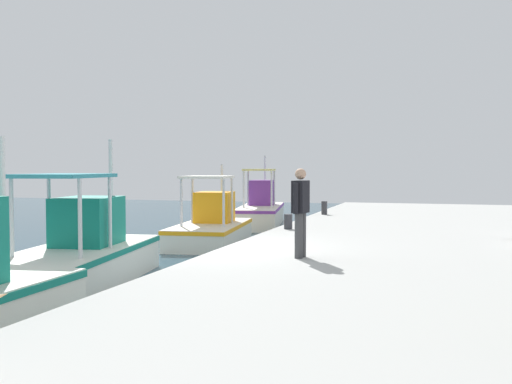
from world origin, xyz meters
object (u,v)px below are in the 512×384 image
object	(u,v)px
mooring_bollard_third	(324,208)
fishing_boat_fifth	(261,210)
fishing_boat_fourth	(211,227)
fisherman_standing	(300,208)
fishing_boat_third	(77,256)
mooring_bollard_second	(288,222)

from	to	relation	value
mooring_bollard_third	fishing_boat_fifth	bearing A→B (deg)	49.49
fishing_boat_fourth	fisherman_standing	size ratio (longest dim) A/B	2.87
fishing_boat_third	mooring_bollard_third	xyz separation A→B (m)	(11.10, -3.38, 0.41)
fishing_boat_third	mooring_bollard_third	bearing A→B (deg)	-16.93
fishing_boat_fourth	mooring_bollard_second	bearing A→B (deg)	-120.98
fishing_boat_third	fishing_boat_fourth	world-z (taller)	fishing_boat_third
fishing_boat_fourth	fishing_boat_fifth	size ratio (longest dim) A/B	0.84
fishing_boat_fifth	fisherman_standing	bearing A→B (deg)	-159.99
mooring_bollard_third	mooring_bollard_second	bearing A→B (deg)	180.00
fishing_boat_fifth	mooring_bollard_third	world-z (taller)	fishing_boat_fifth
fishing_boat_third	fishing_boat_fifth	xyz separation A→B (m)	(14.04, 0.06, 0.04)
fishing_boat_third	fisherman_standing	xyz separation A→B (m)	(0.30, -4.95, 1.14)
fishing_boat_third	mooring_bollard_second	world-z (taller)	fishing_boat_third
fisherman_standing	mooring_bollard_third	bearing A→B (deg)	8.25
fishing_boat_fourth	mooring_bollard_second	distance (m)	3.73
fishing_boat_third	fishing_boat_fourth	distance (m)	7.40
fishing_boat_fifth	fishing_boat_fourth	bearing A→B (deg)	-177.75
mooring_bollard_second	mooring_bollard_third	distance (m)	5.61
fishing_boat_third	fisherman_standing	size ratio (longest dim) A/B	3.34
fishing_boat_third	fishing_boat_fifth	world-z (taller)	fishing_boat_third
mooring_bollard_second	mooring_bollard_third	bearing A→B (deg)	-0.00
fishing_boat_third	fishing_boat_fourth	size ratio (longest dim) A/B	1.16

